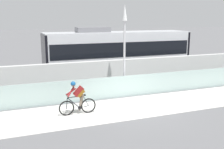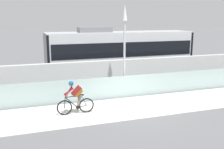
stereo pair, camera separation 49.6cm
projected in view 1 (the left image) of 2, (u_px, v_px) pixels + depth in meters
The scene contains 9 objects.
ground_plane at pixel (137, 107), 13.57m from camera, with size 200.00×200.00×0.00m, color slate.
bike_path_deck at pixel (137, 106), 13.57m from camera, with size 32.00×3.20×0.01m, color silver.
glass_parapet at pixel (123, 86), 15.13m from camera, with size 32.00×0.05×1.23m, color #ADC6C1.
concrete_barrier_wall at pixel (112, 75), 16.71m from camera, with size 32.00×0.36×1.87m, color silver.
tram_rail_near at pixel (100, 81), 19.18m from camera, with size 32.00×0.08×0.01m, color #595654.
tram_rail_far at pixel (94, 77), 20.49m from camera, with size 32.00×0.08×0.01m, color #595654.
tram at pixel (118, 53), 20.03m from camera, with size 11.06×2.54×3.81m.
cyclist_on_bike at pixel (78, 98), 12.33m from camera, with size 1.77×0.58×1.61m.
lamp_post_antenna at pixel (125, 39), 14.92m from camera, with size 0.28×0.28×5.20m.
Camera 1 is at (-5.79, -11.63, 4.44)m, focal length 42.42 mm.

